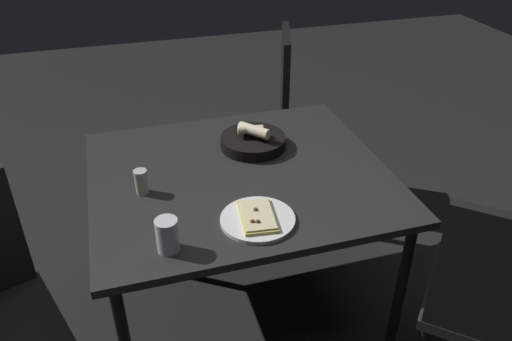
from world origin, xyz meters
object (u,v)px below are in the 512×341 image
object	(u,v)px
pizza_plate	(258,219)
pepper_shaker	(141,183)
beer_glass	(168,237)
dining_table	(240,184)
bread_basket	(253,141)
chair_near	(499,300)
chair_far	(265,107)

from	to	relation	value
pizza_plate	pepper_shaker	distance (m)	0.45
beer_glass	dining_table	bearing A→B (deg)	138.75
dining_table	pepper_shaker	xyz separation A→B (m)	(0.03, -0.37, 0.10)
bread_basket	chair_near	xyz separation A→B (m)	(0.90, 0.56, -0.20)
pizza_plate	beer_glass	distance (m)	0.31
bread_basket	beer_glass	distance (m)	0.70
pizza_plate	chair_near	size ratio (longest dim) A/B	0.27
bread_basket	pizza_plate	bearing A→B (deg)	-14.60
beer_glass	chair_far	bearing A→B (deg)	150.68
dining_table	chair_far	xyz separation A→B (m)	(-0.90, 0.39, -0.12)
pizza_plate	beer_glass	size ratio (longest dim) A/B	2.24
pizza_plate	chair_far	world-z (taller)	chair_far
pepper_shaker	chair_near	distance (m)	1.26
beer_glass	pepper_shaker	size ratio (longest dim) A/B	1.21
bread_basket	chair_near	world-z (taller)	chair_near
bread_basket	beer_glass	bearing A→B (deg)	-38.18
pepper_shaker	chair_near	world-z (taller)	chair_near
pepper_shaker	chair_far	distance (m)	1.22
chair_far	pepper_shaker	bearing A→B (deg)	-39.21
beer_glass	pepper_shaker	world-z (taller)	beer_glass
chair_near	chair_far	bearing A→B (deg)	-170.38
pizza_plate	bread_basket	size ratio (longest dim) A/B	0.93
chair_near	chair_far	distance (m)	1.65
pizza_plate	bread_basket	bearing A→B (deg)	165.40
pepper_shaker	chair_far	xyz separation A→B (m)	(-0.93, 0.76, -0.21)
pizza_plate	beer_glass	xyz separation A→B (m)	(0.06, -0.31, 0.04)
pepper_shaker	bread_basket	bearing A→B (deg)	113.75
bread_basket	pepper_shaker	world-z (taller)	bread_basket
dining_table	pepper_shaker	bearing A→B (deg)	-85.07
pizza_plate	dining_table	bearing A→B (deg)	176.05
beer_glass	pepper_shaker	bearing A→B (deg)	-172.44
bread_basket	dining_table	bearing A→B (deg)	-30.84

